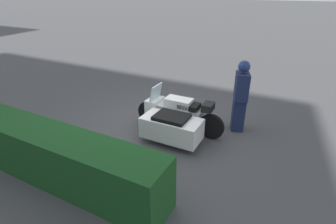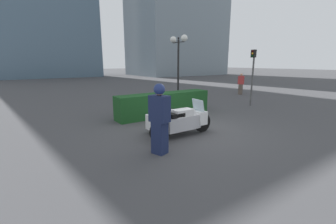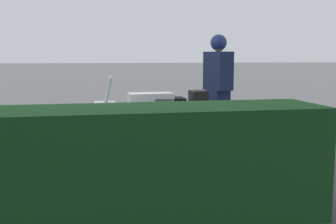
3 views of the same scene
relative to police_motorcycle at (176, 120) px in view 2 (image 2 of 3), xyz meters
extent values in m
plane|color=#424244|center=(0.65, -0.04, -0.46)|extent=(160.00, 160.00, 0.00)
cylinder|color=black|center=(0.86, -0.36, -0.14)|extent=(0.65, 0.11, 0.65)
cylinder|color=black|center=(-0.91, -0.37, -0.14)|extent=(0.65, 0.11, 0.65)
cylinder|color=black|center=(-0.20, 0.27, -0.21)|extent=(0.50, 0.10, 0.50)
cube|color=#B7B7BC|center=(-0.02, -0.36, -0.01)|extent=(1.25, 0.40, 0.45)
cube|color=white|center=(-0.02, -0.36, 0.32)|extent=(0.68, 0.38, 0.24)
cube|color=black|center=(-0.31, -0.37, 0.30)|extent=(0.50, 0.38, 0.12)
cube|color=white|center=(0.68, -0.36, 0.08)|extent=(0.32, 0.53, 0.44)
cube|color=silver|center=(0.63, -0.36, 0.50)|extent=(0.12, 0.51, 0.40)
sphere|color=white|center=(0.90, -0.36, 0.01)|extent=(0.18, 0.18, 0.18)
cube|color=white|center=(-0.14, 0.27, -0.06)|extent=(1.41, 0.70, 0.50)
sphere|color=white|center=(0.45, 0.27, -0.03)|extent=(0.47, 0.47, 0.47)
cube|color=black|center=(-0.14, 0.27, 0.23)|extent=(0.78, 0.59, 0.09)
cube|color=black|center=(-0.79, -0.37, 0.37)|extent=(0.24, 0.36, 0.18)
cube|color=#192347|center=(-1.37, -1.13, -0.03)|extent=(0.40, 0.43, 0.86)
cube|color=#192347|center=(-1.37, -1.13, 0.74)|extent=(0.45, 0.57, 0.68)
sphere|color=tan|center=(-1.37, -1.13, 1.20)|extent=(0.23, 0.23, 0.23)
sphere|color=navy|center=(-1.37, -1.13, 1.24)|extent=(0.29, 0.29, 0.29)
cube|color=#19471E|center=(1.12, 2.44, 0.05)|extent=(4.50, 0.81, 1.02)
cylinder|color=black|center=(3.93, 5.19, 1.37)|extent=(0.12, 0.12, 3.66)
cylinder|color=black|center=(3.93, 5.19, 3.05)|extent=(0.05, 1.08, 0.05)
sphere|color=white|center=(3.93, 5.73, 3.24)|extent=(0.38, 0.38, 0.38)
sphere|color=white|center=(3.93, 4.65, 3.24)|extent=(0.38, 0.38, 0.38)
sphere|color=black|center=(3.93, 5.19, 3.28)|extent=(0.12, 0.12, 0.12)
cylinder|color=#4C4C4C|center=(6.28, 1.66, 0.84)|extent=(0.09, 0.09, 2.60)
cube|color=black|center=(6.22, 1.67, 2.34)|extent=(0.17, 0.28, 0.40)
sphere|color=#410707|center=(6.15, 1.68, 2.47)|extent=(0.11, 0.11, 0.11)
sphere|color=orange|center=(6.15, 1.68, 2.34)|extent=(0.11, 0.11, 0.11)
sphere|color=#07350F|center=(6.15, 1.68, 2.21)|extent=(0.11, 0.11, 0.11)
cube|color=brown|center=(9.61, 4.98, -0.08)|extent=(0.40, 0.41, 0.76)
cube|color=#B23333|center=(9.61, 4.98, 0.60)|extent=(0.48, 0.52, 0.60)
sphere|color=tan|center=(9.61, 4.98, 1.01)|extent=(0.21, 0.21, 0.21)
camera|label=1|loc=(-2.57, 5.09, 2.94)|focal=28.00mm
camera|label=2|loc=(-4.31, -5.86, 1.89)|focal=24.00mm
camera|label=3|loc=(1.00, 6.05, 1.01)|focal=45.00mm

